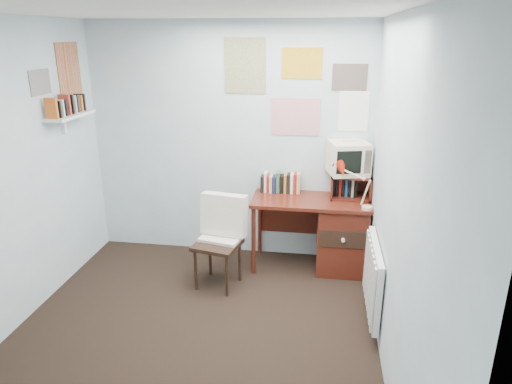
% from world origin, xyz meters
% --- Properties ---
extents(ground, '(3.50, 3.50, 0.00)m').
position_xyz_m(ground, '(0.00, 0.00, 0.00)').
color(ground, black).
rests_on(ground, ground).
extents(back_wall, '(3.00, 0.02, 2.50)m').
position_xyz_m(back_wall, '(0.00, 1.75, 1.25)').
color(back_wall, silver).
rests_on(back_wall, ground).
extents(right_wall, '(0.02, 3.50, 2.50)m').
position_xyz_m(right_wall, '(1.50, 0.00, 1.25)').
color(right_wall, silver).
rests_on(right_wall, ground).
extents(ceiling, '(3.00, 3.50, 0.02)m').
position_xyz_m(ceiling, '(0.00, 0.00, 2.50)').
color(ceiling, white).
rests_on(ceiling, back_wall).
extents(desk, '(1.20, 0.55, 0.76)m').
position_xyz_m(desk, '(1.17, 1.48, 0.41)').
color(desk, '#501C12').
rests_on(desk, ground).
extents(desk_chair, '(0.53, 0.51, 0.87)m').
position_xyz_m(desk_chair, '(0.03, 0.95, 0.44)').
color(desk_chair, black).
rests_on(desk_chair, ground).
extents(desk_lamp, '(0.27, 0.23, 0.38)m').
position_xyz_m(desk_lamp, '(1.44, 1.27, 0.95)').
color(desk_lamp, '#B01D0B').
rests_on(desk_lamp, desk).
extents(tv_riser, '(0.40, 0.30, 0.25)m').
position_xyz_m(tv_riser, '(1.29, 1.59, 0.89)').
color(tv_riser, '#501C12').
rests_on(tv_riser, desk).
extents(crt_tv, '(0.45, 0.43, 0.36)m').
position_xyz_m(crt_tv, '(1.25, 1.61, 1.19)').
color(crt_tv, beige).
rests_on(crt_tv, tv_riser).
extents(book_row, '(0.60, 0.14, 0.22)m').
position_xyz_m(book_row, '(0.66, 1.66, 0.87)').
color(book_row, '#501C12').
rests_on(book_row, desk).
extents(radiator, '(0.09, 0.80, 0.60)m').
position_xyz_m(radiator, '(1.46, 0.55, 0.42)').
color(radiator, white).
rests_on(radiator, right_wall).
extents(wall_shelf, '(0.20, 0.62, 0.24)m').
position_xyz_m(wall_shelf, '(-1.40, 1.10, 1.62)').
color(wall_shelf, white).
rests_on(wall_shelf, left_wall).
extents(posters_back, '(1.20, 0.01, 0.90)m').
position_xyz_m(posters_back, '(0.70, 1.74, 1.85)').
color(posters_back, white).
rests_on(posters_back, back_wall).
extents(posters_left, '(0.01, 0.70, 0.60)m').
position_xyz_m(posters_left, '(-1.49, 1.10, 2.00)').
color(posters_left, white).
rests_on(posters_left, left_wall).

